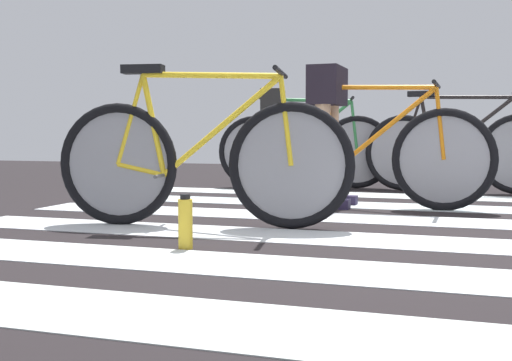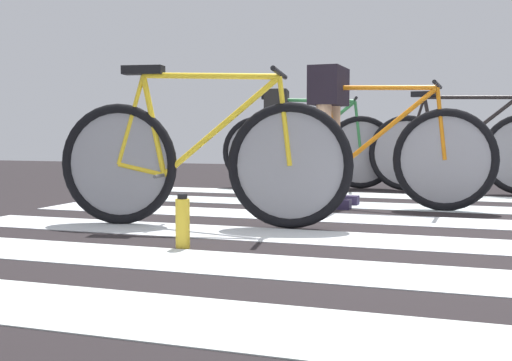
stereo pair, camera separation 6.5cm
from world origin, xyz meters
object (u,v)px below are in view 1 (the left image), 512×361
Objects in this scene: bicycle_3_of_4 at (459,151)px; cyclist_4_of_4 at (274,124)px; cyclist_2_of_4 at (328,116)px; bicycle_2_of_4 at (370,155)px; bicycle_1_of_4 at (202,160)px; water_bottle at (185,223)px; bicycle_4_of_4 at (305,149)px.

cyclist_4_of_4 is (-1.76, 0.01, 0.25)m from bicycle_3_of_4.
cyclist_2_of_4 is 1.72m from bicycle_3_of_4.
cyclist_2_of_4 is (-0.31, 0.01, 0.28)m from bicycle_2_of_4.
cyclist_2_of_4 reaches higher than bicycle_3_of_4.
bicycle_1_of_4 is 6.70× the size of water_bottle.
cyclist_4_of_4 is at bearing 98.71° from water_bottle.
water_bottle is (0.19, -0.66, -0.26)m from bicycle_1_of_4.
cyclist_2_of_4 is 1.63m from cyclist_4_of_4.
cyclist_4_of_4 is (-0.30, -0.06, 0.25)m from bicycle_4_of_4.
cyclist_4_of_4 reaches higher than bicycle_2_of_4.
cyclist_2_of_4 is at bearing 80.74° from water_bottle.
cyclist_2_of_4 is at bearing -180.00° from bicycle_2_of_4.
cyclist_2_of_4 is at bearing 59.39° from bicycle_1_of_4.
cyclist_2_of_4 is 0.59× the size of bicycle_3_of_4.
cyclist_4_of_4 is (-1.13, 1.43, 0.25)m from bicycle_2_of_4.
bicycle_1_of_4 is 0.99× the size of bicycle_2_of_4.
bicycle_2_of_4 is at bearing 0.00° from cyclist_2_of_4.
bicycle_1_of_4 is at bearing -109.56° from cyclist_2_of_4.
bicycle_3_of_4 is at bearing 58.75° from cyclist_2_of_4.
cyclist_4_of_4 is at bearing -180.00° from bicycle_4_of_4.
bicycle_3_of_4 is 1.45m from bicycle_4_of_4.
cyclist_4_of_4 is at bearing 130.67° from bicycle_2_of_4.
bicycle_3_of_4 is 1.01× the size of bicycle_4_of_4.
bicycle_3_of_4 is (1.44, 2.64, 0.00)m from bicycle_1_of_4.
bicycle_3_of_4 is (0.94, 1.41, -0.28)m from cyclist_2_of_4.
cyclist_4_of_4 is 3.38m from water_bottle.
bicycle_2_of_4 is 1.70m from bicycle_4_of_4.
cyclist_2_of_4 reaches higher than bicycle_4_of_4.
bicycle_1_of_4 is 0.74m from water_bottle.
bicycle_4_of_4 reaches higher than water_bottle.
bicycle_4_of_4 is 0.40m from cyclist_4_of_4.
bicycle_1_of_4 and bicycle_2_of_4 have the same top height.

